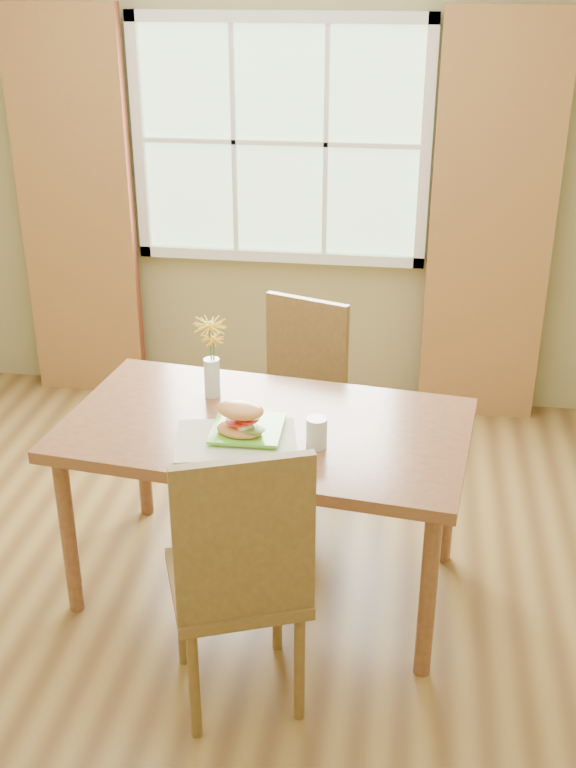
# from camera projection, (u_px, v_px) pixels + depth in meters

# --- Properties ---
(room) EXTENTS (4.24, 3.84, 2.74)m
(room) POSITION_uv_depth(u_px,v_px,m) (202.00, 282.00, 3.22)
(room) COLOR olive
(room) RESTS_ON ground
(window) EXTENTS (1.62, 0.06, 1.32)m
(window) POSITION_uv_depth(u_px,v_px,m) (280.00, 143.00, 4.83)
(window) COLOR #A4CD9B
(window) RESTS_ON room
(curtain_left) EXTENTS (0.65, 0.08, 2.20)m
(curtain_left) POSITION_uv_depth(u_px,v_px,m) (77.00, 212.00, 5.07)
(curtain_left) COLOR maroon
(curtain_left) RESTS_ON room
(curtain_right) EXTENTS (0.65, 0.08, 2.20)m
(curtain_right) POSITION_uv_depth(u_px,v_px,m) (491.00, 228.00, 4.77)
(curtain_right) COLOR maroon
(curtain_right) RESTS_ON room
(dining_table) EXTENTS (1.66, 1.06, 0.76)m
(dining_table) POSITION_uv_depth(u_px,v_px,m) (266.00, 441.00, 3.53)
(dining_table) COLOR brown
(dining_table) RESTS_ON room
(chair_near) EXTENTS (0.57, 0.57, 1.07)m
(chair_near) POSITION_uv_depth(u_px,v_px,m) (240.00, 573.00, 2.93)
(chair_near) COLOR brown
(chair_near) RESTS_ON room
(chair_far) EXTENTS (0.53, 0.53, 0.99)m
(chair_far) POSITION_uv_depth(u_px,v_px,m) (297.00, 396.00, 4.21)
(chair_far) COLOR brown
(chair_far) RESTS_ON room
(placemat) EXTENTS (0.50, 0.41, 0.01)m
(placemat) POSITION_uv_depth(u_px,v_px,m) (236.00, 440.00, 3.37)
(placemat) COLOR beige
(placemat) RESTS_ON dining_table
(plate) EXTENTS (0.27, 0.27, 0.01)m
(plate) POSITION_uv_depth(u_px,v_px,m) (247.00, 431.00, 3.41)
(plate) COLOR #62BE2F
(plate) RESTS_ON placemat
(croissant_sandwich) EXTENTS (0.20, 0.16, 0.14)m
(croissant_sandwich) POSITION_uv_depth(u_px,v_px,m) (240.00, 419.00, 3.34)
(croissant_sandwich) COLOR #F8A454
(croissant_sandwich) RESTS_ON plate
(water_glass) EXTENTS (0.08, 0.08, 0.12)m
(water_glass) POSITION_uv_depth(u_px,v_px,m) (317.00, 433.00, 3.31)
(water_glass) COLOR silver
(water_glass) RESTS_ON dining_table
(flower_vase) EXTENTS (0.14, 0.14, 0.34)m
(flower_vase) POSITION_uv_depth(u_px,v_px,m) (211.00, 351.00, 3.63)
(flower_vase) COLOR silver
(flower_vase) RESTS_ON dining_table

